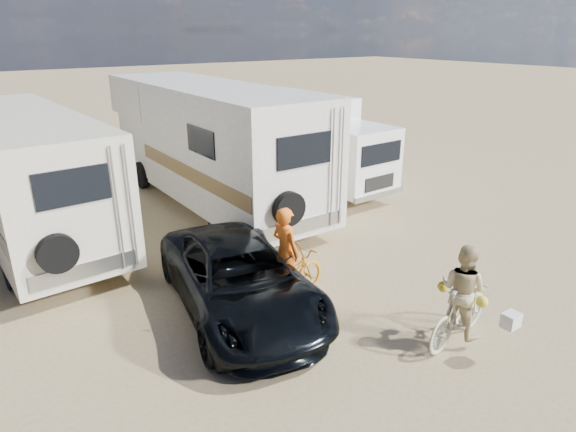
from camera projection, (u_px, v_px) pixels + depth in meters
ground at (359, 298)px, 9.96m from camera, size 140.00×140.00×0.00m
rv_main at (209, 146)px, 14.80m from camera, size 2.71×9.49×3.63m
rv_left at (30, 179)px, 12.21m from camera, size 2.82×8.25×3.23m
box_truck at (310, 142)px, 16.70m from camera, size 2.26×6.57×3.04m
dark_suv at (240, 279)px, 9.31m from camera, size 3.12×5.19×1.35m
bike_man at (285, 278)px, 9.68m from camera, size 2.05×0.94×1.04m
bike_woman at (459, 313)px, 8.42m from camera, size 1.88×0.77×1.10m
rider_man at (285, 260)px, 9.54m from camera, size 0.51×0.71×1.81m
rider_woman at (461, 299)px, 8.32m from camera, size 0.73×0.88×1.64m
bike_parked at (369, 182)px, 16.05m from camera, size 1.71×0.80×0.87m
cooler at (247, 242)px, 12.04m from camera, size 0.58×0.44×0.44m
crate at (308, 225)px, 13.22m from camera, size 0.49×0.49×0.34m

